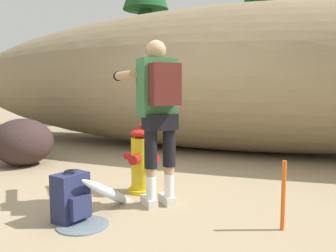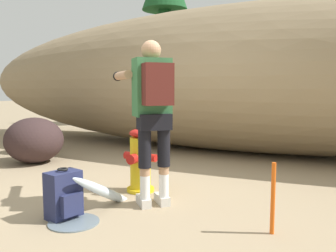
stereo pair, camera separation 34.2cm
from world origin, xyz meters
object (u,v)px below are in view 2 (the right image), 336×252
Objects in this scene: fire_hydrant at (140,161)px; boulder_small at (34,138)px; utility_worker at (152,102)px; spare_backpack at (64,195)px; survey_stake at (273,198)px; boulder_mid at (34,140)px.

fire_hydrant is 1.14× the size of boulder_small.
utility_worker is at bearing -42.48° from fire_hydrant.
spare_backpack is 1.86m from survey_stake.
boulder_mid is at bearing 167.22° from fire_hydrant.
survey_stake is at bearing -14.72° from boulder_mid.
spare_backpack is at bearing -37.10° from boulder_small.
utility_worker is 3.90m from boulder_small.
utility_worker is 1.23m from spare_backpack.
boulder_mid is 1.54× the size of survey_stake.
utility_worker reaches higher than boulder_mid.
utility_worker is 2.80× the size of survey_stake.
utility_worker is 1.82× the size of boulder_mid.
fire_hydrant is at bearing 0.34° from utility_worker.
boulder_small is at bearing 159.07° from fire_hydrant.
fire_hydrant is 0.85m from utility_worker.
fire_hydrant is 2.43m from boulder_mid.
boulder_small is at bearing 160.21° from survey_stake.
fire_hydrant reaches higher than boulder_mid.
boulder_mid is 1.03m from boulder_small.
survey_stake is (1.61, -0.51, -0.06)m from fire_hydrant.
boulder_small is (-3.14, 1.20, -0.09)m from fire_hydrant.
fire_hydrant is 1.69m from survey_stake.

